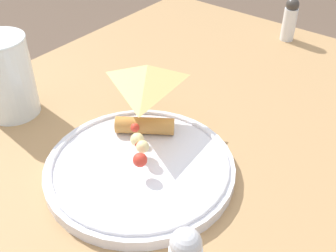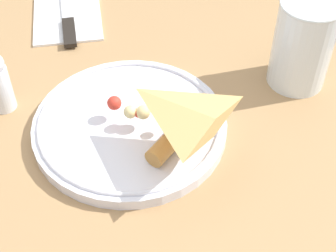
# 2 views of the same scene
# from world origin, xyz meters

# --- Properties ---
(dining_table) EXTENTS (1.02, 0.81, 0.75)m
(dining_table) POSITION_xyz_m (0.00, 0.00, 0.64)
(dining_table) COLOR #A87F51
(dining_table) RESTS_ON ground_plane
(plate_pizza) EXTENTS (0.25, 0.25, 0.05)m
(plate_pizza) POSITION_xyz_m (0.05, -0.03, 0.77)
(plate_pizza) COLOR white
(plate_pizza) RESTS_ON dining_table
(milk_glass) EXTENTS (0.08, 0.08, 0.13)m
(milk_glass) POSITION_xyz_m (0.07, -0.28, 0.81)
(milk_glass) COLOR white
(milk_glass) RESTS_ON dining_table
(napkin_folded) EXTENTS (0.17, 0.14, 0.00)m
(napkin_folded) POSITION_xyz_m (0.34, -0.01, 0.76)
(napkin_folded) COLOR white
(napkin_folded) RESTS_ON dining_table
(butter_knife) EXTENTS (0.19, 0.05, 0.01)m
(butter_knife) POSITION_xyz_m (0.33, -0.01, 0.76)
(butter_knife) COLOR black
(butter_knife) RESTS_ON napkin_folded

